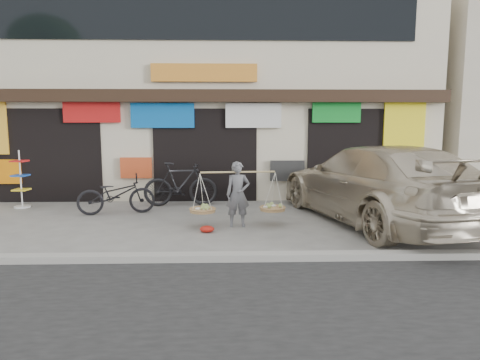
{
  "coord_description": "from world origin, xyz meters",
  "views": [
    {
      "loc": [
        0.65,
        -8.97,
        2.32
      ],
      "look_at": [
        0.94,
        0.9,
        0.97
      ],
      "focal_mm": 32.0,
      "sensor_mm": 36.0,
      "label": 1
    }
  ],
  "objects_px": {
    "street_vendor": "(238,197)",
    "suv": "(376,184)",
    "display_rack": "(21,185)",
    "bike_0": "(116,194)",
    "bike_1": "(181,184)"
  },
  "relations": [
    {
      "from": "street_vendor",
      "to": "bike_1",
      "type": "relative_size",
      "value": 1.05
    },
    {
      "from": "bike_1",
      "to": "suv",
      "type": "relative_size",
      "value": 0.31
    },
    {
      "from": "street_vendor",
      "to": "bike_0",
      "type": "xyz_separation_m",
      "value": [
        -3.04,
        1.39,
        -0.16
      ]
    },
    {
      "from": "street_vendor",
      "to": "suv",
      "type": "distance_m",
      "value": 3.25
    },
    {
      "from": "bike_1",
      "to": "display_rack",
      "type": "bearing_deg",
      "value": 85.73
    },
    {
      "from": "street_vendor",
      "to": "bike_0",
      "type": "height_order",
      "value": "street_vendor"
    },
    {
      "from": "bike_1",
      "to": "suv",
      "type": "bearing_deg",
      "value": -119.01
    },
    {
      "from": "suv",
      "to": "display_rack",
      "type": "relative_size",
      "value": 4.24
    },
    {
      "from": "suv",
      "to": "street_vendor",
      "type": "bearing_deg",
      "value": -7.33
    },
    {
      "from": "street_vendor",
      "to": "bike_0",
      "type": "distance_m",
      "value": 3.35
    },
    {
      "from": "street_vendor",
      "to": "suv",
      "type": "xyz_separation_m",
      "value": [
        3.22,
        0.37,
        0.24
      ]
    },
    {
      "from": "suv",
      "to": "bike_1",
      "type": "bearing_deg",
      "value": -37.16
    },
    {
      "from": "bike_0",
      "to": "bike_1",
      "type": "distance_m",
      "value": 1.83
    },
    {
      "from": "bike_1",
      "to": "bike_0",
      "type": "bearing_deg",
      "value": 118.31
    },
    {
      "from": "suv",
      "to": "display_rack",
      "type": "bearing_deg",
      "value": -25.92
    }
  ]
}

